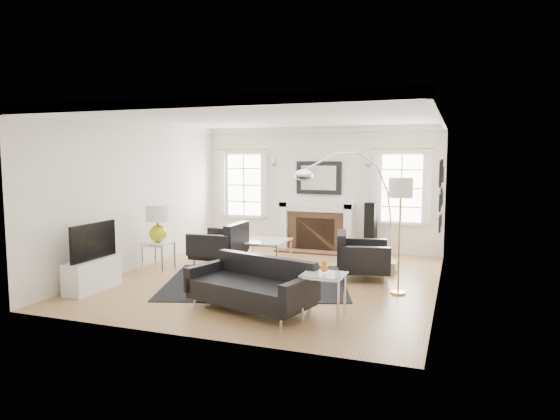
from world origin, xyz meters
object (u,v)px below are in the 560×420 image
at_px(armchair_right, 360,257).
at_px(gourd_lamp, 158,221).
at_px(fireplace, 316,227).
at_px(armchair_left, 222,245).
at_px(arc_floor_lamp, 349,207).
at_px(sofa, 253,287).
at_px(coffee_table, 264,242).

bearing_deg(armchair_right, gourd_lamp, -167.76).
xyz_separation_m(fireplace, gourd_lamp, (-2.20, -3.00, 0.41)).
height_order(armchair_left, gourd_lamp, gourd_lamp).
bearing_deg(gourd_lamp, armchair_right, 12.24).
relative_size(fireplace, arc_floor_lamp, 0.74).
relative_size(fireplace, armchair_left, 1.66).
bearing_deg(sofa, armchair_right, 65.32).
distance_m(sofa, coffee_table, 3.32).
bearing_deg(fireplace, armchair_left, -123.87).
bearing_deg(arc_floor_lamp, sofa, -109.41).
xyz_separation_m(fireplace, armchair_left, (-1.37, -2.05, -0.16)).
distance_m(fireplace, arc_floor_lamp, 2.55).
relative_size(armchair_right, coffee_table, 1.21).
height_order(armchair_right, coffee_table, armchair_right).
height_order(sofa, coffee_table, sofa).
relative_size(coffee_table, gourd_lamp, 1.36).
height_order(fireplace, armchair_right, fireplace).
height_order(armchair_right, arc_floor_lamp, arc_floor_lamp).
xyz_separation_m(coffee_table, arc_floor_lamp, (1.92, -0.75, 0.85)).
xyz_separation_m(fireplace, arc_floor_lamp, (1.20, -2.14, 0.70)).
xyz_separation_m(sofa, armchair_left, (-1.73, 2.48, 0.06)).
height_order(sofa, armchair_left, armchair_left).
bearing_deg(armchair_left, coffee_table, 45.27).
distance_m(sofa, gourd_lamp, 3.04).
xyz_separation_m(armchair_left, armchair_right, (2.79, -0.17, -0.01)).
relative_size(sofa, armchair_right, 1.70).
height_order(fireplace, arc_floor_lamp, arc_floor_lamp).
distance_m(armchair_left, coffee_table, 0.92).
relative_size(armchair_right, arc_floor_lamp, 0.50).
bearing_deg(armchair_right, fireplace, 122.54).
relative_size(armchair_left, coffee_table, 1.08).
distance_m(sofa, armchair_right, 2.54).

